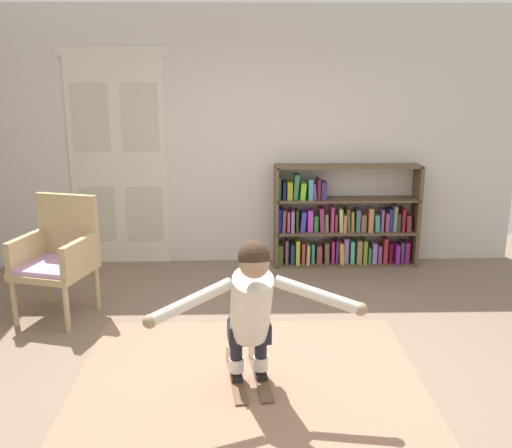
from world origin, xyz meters
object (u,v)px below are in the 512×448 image
person_skier (251,305)px  wicker_chair (58,254)px  skis_pair (248,374)px  bookshelf (341,224)px

person_skier → wicker_chair: bearing=141.0°
skis_pair → wicker_chair: bearing=144.8°
person_skier → bookshelf: bearing=68.7°
wicker_chair → skis_pair: size_ratio=1.45×
wicker_chair → person_skier: size_ratio=0.77×
wicker_chair → person_skier: (1.74, -1.40, 0.08)m
wicker_chair → skis_pair: wicker_chair is taller
skis_pair → person_skier: 0.67m
bookshelf → person_skier: bearing=-111.3°
wicker_chair → person_skier: person_skier is taller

